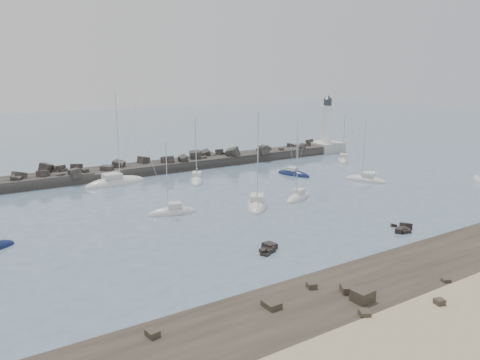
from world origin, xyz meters
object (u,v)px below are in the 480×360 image
(lighthouse, at_px, (326,139))
(sailboat_7, at_px, (294,174))
(sailboat_6, at_px, (257,205))
(sailboat_8, at_px, (298,198))
(sailboat_9, at_px, (366,180))
(sailboat_3, at_px, (115,183))
(sailboat_4, at_px, (172,213))
(sailboat_5, at_px, (197,181))
(sailboat_11, at_px, (343,161))

(lighthouse, relative_size, sailboat_7, 1.27)
(sailboat_6, bearing_deg, sailboat_7, 37.16)
(sailboat_8, bearing_deg, sailboat_9, 9.31)
(sailboat_7, bearing_deg, sailboat_3, 160.38)
(sailboat_6, xyz_separation_m, sailboat_7, (17.98, 13.63, -0.02))
(sailboat_9, bearing_deg, sailboat_3, 150.62)
(sailboat_8, bearing_deg, sailboat_6, 176.96)
(sailboat_3, relative_size, sailboat_9, 1.45)
(sailboat_8, relative_size, sailboat_9, 0.89)
(sailboat_8, bearing_deg, sailboat_3, 129.82)
(sailboat_7, height_order, sailboat_9, sailboat_9)
(sailboat_3, height_order, sailboat_4, sailboat_3)
(sailboat_5, bearing_deg, sailboat_4, -127.52)
(sailboat_4, distance_m, sailboat_9, 38.39)
(sailboat_5, distance_m, sailboat_8, 20.80)
(sailboat_3, xyz_separation_m, sailboat_9, (39.48, -22.23, -0.02))
(lighthouse, relative_size, sailboat_11, 1.26)
(sailboat_4, xyz_separation_m, sailboat_9, (38.39, -0.48, -0.01))
(sailboat_4, relative_size, sailboat_11, 0.96)
(sailboat_4, distance_m, sailboat_7, 32.16)
(sailboat_9, height_order, sailboat_11, sailboat_9)
(sailboat_7, height_order, sailboat_8, sailboat_7)
(sailboat_11, bearing_deg, sailboat_8, -146.28)
(lighthouse, distance_m, sailboat_3, 56.12)
(sailboat_6, bearing_deg, lighthouse, 36.15)
(sailboat_5, distance_m, sailboat_6, 18.85)
(lighthouse, distance_m, sailboat_4, 61.35)
(sailboat_8, relative_size, sailboat_11, 0.94)
(sailboat_7, distance_m, sailboat_8, 17.48)
(sailboat_11, bearing_deg, sailboat_7, -164.55)
(sailboat_8, bearing_deg, lighthouse, 42.03)
(sailboat_8, xyz_separation_m, sailboat_9, (18.43, 3.02, -0.01))
(sailboat_5, height_order, sailboat_11, sailboat_5)
(lighthouse, height_order, sailboat_3, sailboat_3)
(sailboat_3, bearing_deg, sailboat_4, -87.14)
(sailboat_7, xyz_separation_m, sailboat_11, (18.10, 5.00, 0.03))
(sailboat_3, distance_m, sailboat_6, 28.27)
(sailboat_4, distance_m, sailboat_11, 50.91)
(lighthouse, xyz_separation_m, sailboat_4, (-54.63, -27.75, -2.95))
(sailboat_3, xyz_separation_m, sailboat_11, (49.57, -6.21, 0.01))
(sailboat_4, distance_m, sailboat_6, 12.78)
(sailboat_7, distance_m, sailboat_9, 13.61)
(sailboat_3, xyz_separation_m, sailboat_4, (1.09, -21.75, -0.01))
(sailboat_11, bearing_deg, sailboat_4, -162.23)
(sailboat_4, height_order, sailboat_9, sailboat_9)
(sailboat_3, bearing_deg, sailboat_9, -29.38)
(sailboat_3, distance_m, sailboat_8, 32.87)
(sailboat_6, relative_size, sailboat_7, 1.31)
(sailboat_6, distance_m, sailboat_7, 22.57)
(sailboat_3, distance_m, sailboat_5, 14.48)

